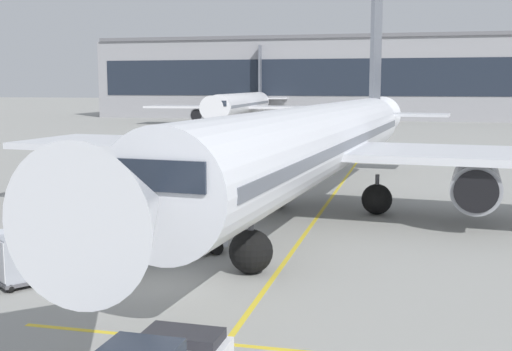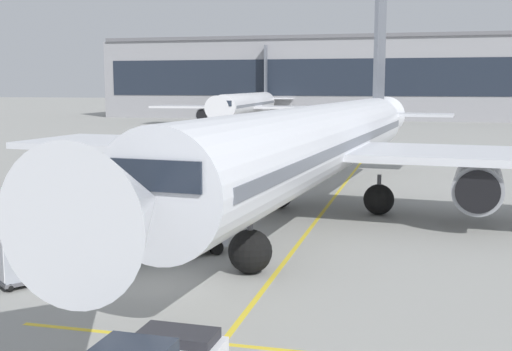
{
  "view_description": "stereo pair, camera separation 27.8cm",
  "coord_description": "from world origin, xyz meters",
  "px_view_note": "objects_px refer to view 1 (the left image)",
  "views": [
    {
      "loc": [
        8.04,
        -19.95,
        6.84
      ],
      "look_at": [
        2.07,
        4.77,
        3.26
      ],
      "focal_mm": 45.18,
      "sensor_mm": 36.0,
      "label": 1
    },
    {
      "loc": [
        8.31,
        -19.88,
        6.84
      ],
      "look_at": [
        2.07,
        4.77,
        3.26
      ],
      "focal_mm": 45.18,
      "sensor_mm": 36.0,
      "label": 2
    }
  ],
  "objects_px": {
    "safety_cone_engine_keepout": "(190,201)",
    "baggage_cart_lead": "(101,242)",
    "ground_crew_by_loader": "(149,233)",
    "baggage_cart_second": "(25,255)",
    "belt_loader": "(188,235)",
    "distant_airplane": "(243,104)",
    "ground_crew_by_carts": "(108,248)",
    "parked_airplane": "(322,141)"
  },
  "relations": [
    {
      "from": "ground_crew_by_carts",
      "to": "safety_cone_engine_keepout",
      "type": "bearing_deg",
      "value": 96.42
    },
    {
      "from": "baggage_cart_lead",
      "to": "ground_crew_by_carts",
      "type": "bearing_deg",
      "value": -47.63
    },
    {
      "from": "parked_airplane",
      "to": "ground_crew_by_loader",
      "type": "relative_size",
      "value": 25.89
    },
    {
      "from": "distant_airplane",
      "to": "baggage_cart_second",
      "type": "bearing_deg",
      "value": -80.08
    },
    {
      "from": "belt_loader",
      "to": "baggage_cart_lead",
      "type": "distance_m",
      "value": 3.64
    },
    {
      "from": "parked_airplane",
      "to": "belt_loader",
      "type": "height_order",
      "value": "parked_airplane"
    },
    {
      "from": "baggage_cart_lead",
      "to": "ground_crew_by_loader",
      "type": "xyz_separation_m",
      "value": [
        1.19,
        1.8,
        -0.0
      ]
    },
    {
      "from": "safety_cone_engine_keepout",
      "to": "distant_airplane",
      "type": "relative_size",
      "value": 0.02
    },
    {
      "from": "belt_loader",
      "to": "distant_airplane",
      "type": "xyz_separation_m",
      "value": [
        -19.65,
        83.43,
        2.72
      ]
    },
    {
      "from": "baggage_cart_second",
      "to": "ground_crew_by_loader",
      "type": "bearing_deg",
      "value": 55.56
    },
    {
      "from": "baggage_cart_second",
      "to": "safety_cone_engine_keepout",
      "type": "bearing_deg",
      "value": 86.5
    },
    {
      "from": "baggage_cart_second",
      "to": "distant_airplane",
      "type": "xyz_separation_m",
      "value": [
        -15.47,
        88.43,
        2.54
      ]
    },
    {
      "from": "belt_loader",
      "to": "baggage_cart_second",
      "type": "xyz_separation_m",
      "value": [
        -4.18,
        -4.99,
        0.18
      ]
    },
    {
      "from": "baggage_cart_lead",
      "to": "baggage_cart_second",
      "type": "height_order",
      "value": "same"
    },
    {
      "from": "parked_airplane",
      "to": "ground_crew_by_carts",
      "type": "relative_size",
      "value": 25.89
    },
    {
      "from": "distant_airplane",
      "to": "ground_crew_by_loader",
      "type": "bearing_deg",
      "value": -77.73
    },
    {
      "from": "baggage_cart_lead",
      "to": "baggage_cart_second",
      "type": "xyz_separation_m",
      "value": [
        -1.67,
        -2.37,
        0.0
      ]
    },
    {
      "from": "belt_loader",
      "to": "baggage_cart_second",
      "type": "bearing_deg",
      "value": -129.96
    },
    {
      "from": "safety_cone_engine_keepout",
      "to": "baggage_cart_lead",
      "type": "bearing_deg",
      "value": -86.38
    },
    {
      "from": "parked_airplane",
      "to": "distant_airplane",
      "type": "bearing_deg",
      "value": 107.84
    },
    {
      "from": "parked_airplane",
      "to": "safety_cone_engine_keepout",
      "type": "relative_size",
      "value": 61.89
    },
    {
      "from": "ground_crew_by_carts",
      "to": "safety_cone_engine_keepout",
      "type": "xyz_separation_m",
      "value": [
        -1.46,
        12.98,
        -0.64
      ]
    },
    {
      "from": "belt_loader",
      "to": "distant_airplane",
      "type": "relative_size",
      "value": 0.11
    },
    {
      "from": "parked_airplane",
      "to": "baggage_cart_second",
      "type": "bearing_deg",
      "value": -120.12
    },
    {
      "from": "safety_cone_engine_keepout",
      "to": "ground_crew_by_loader",
      "type": "bearing_deg",
      "value": -79.32
    },
    {
      "from": "ground_crew_by_carts",
      "to": "distant_airplane",
      "type": "bearing_deg",
      "value": 101.6
    },
    {
      "from": "ground_crew_by_loader",
      "to": "baggage_cart_second",
      "type": "bearing_deg",
      "value": -124.44
    },
    {
      "from": "parked_airplane",
      "to": "ground_crew_by_loader",
      "type": "height_order",
      "value": "parked_airplane"
    },
    {
      "from": "ground_crew_by_loader",
      "to": "parked_airplane",
      "type": "bearing_deg",
      "value": 61.76
    },
    {
      "from": "baggage_cart_second",
      "to": "ground_crew_by_loader",
      "type": "xyz_separation_m",
      "value": [
        2.86,
        4.17,
        -0.0
      ]
    },
    {
      "from": "belt_loader",
      "to": "baggage_cart_second",
      "type": "height_order",
      "value": "belt_loader"
    },
    {
      "from": "ground_crew_by_loader",
      "to": "ground_crew_by_carts",
      "type": "bearing_deg",
      "value": -101.27
    },
    {
      "from": "ground_crew_by_carts",
      "to": "baggage_cart_second",
      "type": "bearing_deg",
      "value": -145.39
    },
    {
      "from": "belt_loader",
      "to": "distant_airplane",
      "type": "height_order",
      "value": "distant_airplane"
    },
    {
      "from": "baggage_cart_second",
      "to": "ground_crew_by_loader",
      "type": "distance_m",
      "value": 5.06
    },
    {
      "from": "ground_crew_by_carts",
      "to": "distant_airplane",
      "type": "distance_m",
      "value": 88.65
    },
    {
      "from": "baggage_cart_lead",
      "to": "baggage_cart_second",
      "type": "bearing_deg",
      "value": -125.09
    },
    {
      "from": "baggage_cart_lead",
      "to": "ground_crew_by_carts",
      "type": "distance_m",
      "value": 1.02
    },
    {
      "from": "safety_cone_engine_keepout",
      "to": "belt_loader",
      "type": "bearing_deg",
      "value": -71.09
    },
    {
      "from": "ground_crew_by_loader",
      "to": "safety_cone_engine_keepout",
      "type": "height_order",
      "value": "ground_crew_by_loader"
    },
    {
      "from": "ground_crew_by_loader",
      "to": "distant_airplane",
      "type": "relative_size",
      "value": 0.04
    },
    {
      "from": "parked_airplane",
      "to": "distant_airplane",
      "type": "xyz_separation_m",
      "value": [
        -23.83,
        74.02,
        -0.36
      ]
    }
  ]
}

